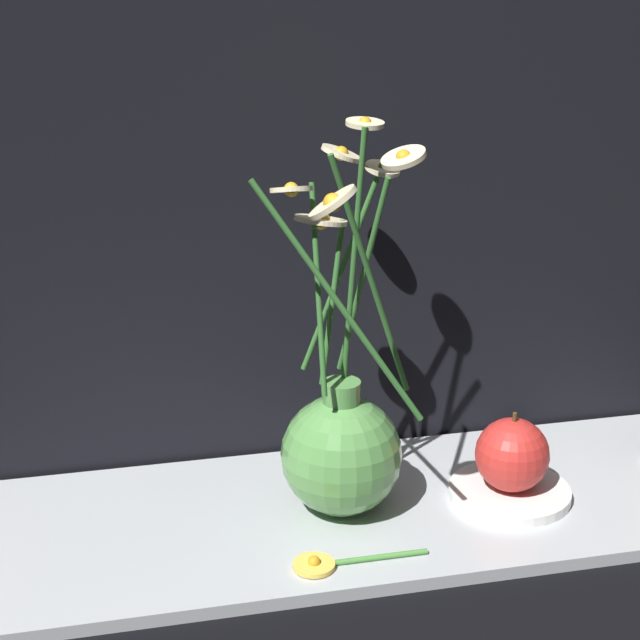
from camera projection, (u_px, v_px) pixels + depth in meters
ground_plane at (311, 523)px, 0.99m from camera, size 6.00×6.00×0.00m
shelf at (311, 518)px, 0.99m from camera, size 0.89×0.26×0.01m
vase_with_flowers at (343, 443)px, 0.97m from camera, size 0.15×0.24×0.36m
saucer_plate at (510, 492)px, 1.01m from camera, size 0.12×0.12×0.01m
orange_fruit at (512, 455)px, 1.00m from camera, size 0.07×0.07×0.08m
loose_daisy at (330, 563)px, 0.90m from camera, size 0.12×0.04×0.01m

